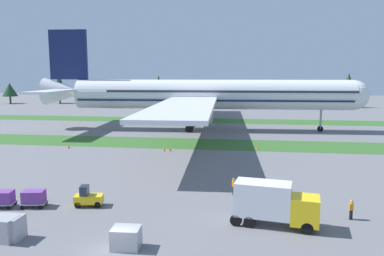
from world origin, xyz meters
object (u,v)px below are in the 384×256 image
Objects in this scene: uld_container_2 at (126,238)px; taxiway_marker_3 at (69,146)px; cargo_dolly_second at (2,198)px; taxiway_marker_1 at (170,149)px; cargo_dolly_lead at (34,197)px; uld_container_1 at (9,228)px; ground_crew_loader at (351,209)px; uld_container_0 at (4,229)px; taxiway_marker_0 at (258,147)px; airliner at (201,94)px; baggage_tug at (88,198)px; catering_truck at (274,203)px; ground_crew_marshaller at (234,186)px; taxiway_marker_2 at (164,150)px.

uld_container_2 is 3.24× the size of taxiway_marker_3.
cargo_dolly_second is 3.95× the size of taxiway_marker_1.
cargo_dolly_lead is 6.99m from uld_container_1.
ground_crew_loader is at bearing 15.76° from uld_container_1.
uld_container_0 reaches higher than uld_container_2.
uld_container_0 is at bearing -118.29° from taxiway_marker_0.
taxiway_marker_0 is at bearing 134.21° from cargo_dolly_lead.
cargo_dolly_lead is 13.15m from uld_container_2.
uld_container_1 is at bearing -30.52° from ground_crew_loader.
airliner is 50.03m from baggage_tug.
baggage_tug is 10.02m from uld_container_2.
baggage_tug is 33.91m from taxiway_marker_0.
catering_truck is at bearing -27.69° from ground_crew_loader.
ground_crew_marshaller is at bearing -36.40° from taxiway_marker_3.
baggage_tug is at bearing -96.02° from taxiway_marker_1.
cargo_dolly_lead is at bearing -125.61° from taxiway_marker_0.
ground_crew_marshaller is at bearing 61.06° from uld_container_2.
taxiway_marker_3 is (-31.21, -3.59, 0.03)m from taxiway_marker_0.
cargo_dolly_lead is at bearing 103.43° from uld_container_0.
baggage_tug is 8.19m from uld_container_1.
airliner is 43.27× the size of uld_container_2.
taxiway_marker_2 is (-21.79, 25.80, -0.70)m from ground_crew_loader.
cargo_dolly_second is at bearing 117.12° from ground_crew_marshaller.
ground_crew_loader reaches higher than taxiway_marker_0.
taxiway_marker_2 is (-3.20, -23.57, -7.59)m from airliner.
ground_crew_loader is 30.33m from taxiway_marker_0.
taxiway_marker_2 is at bearing 165.73° from baggage_tug.
airliner is at bearing 91.16° from uld_container_2.
taxiway_marker_3 is at bearing -170.68° from cargo_dolly_lead.
catering_truck reaches higher than uld_container_2.
uld_container_0 is (-20.24, -5.51, -1.06)m from catering_truck.
taxiway_marker_1 is at bearing 153.85° from cargo_dolly_lead.
taxiway_marker_1 is (-10.75, 20.65, -0.64)m from ground_crew_marshaller.
cargo_dolly_lead is at bearing 118.20° from ground_crew_marshaller.
baggage_tug is 1.15× the size of cargo_dolly_lead.
taxiway_marker_1 is (-14.22, 28.28, -1.65)m from catering_truck.
cargo_dolly_second is 39.46m from taxiway_marker_0.
ground_crew_marshaller is 23.51m from taxiway_marker_2.
taxiway_marker_1 is at bearing 0.26° from taxiway_marker_3.
catering_truck is 11.77× the size of taxiway_marker_1.
uld_container_0 reaches higher than uld_container_1.
uld_container_0 is (-26.91, -7.76, -0.06)m from ground_crew_loader.
catering_truck reaches higher than cargo_dolly_second.
baggage_tug reaches higher than uld_container_0.
baggage_tug is 1.60× the size of ground_crew_marshaller.
taxiway_marker_2 is at bearing -142.41° from catering_truck.
uld_container_0 reaches higher than taxiway_marker_2.
ground_crew_loader is 19.09m from uld_container_2.
ground_crew_loader is (6.67, 2.24, -1.01)m from catering_truck.
taxiway_marker_3 is (-6.62, 27.27, -0.61)m from cargo_dolly_second.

